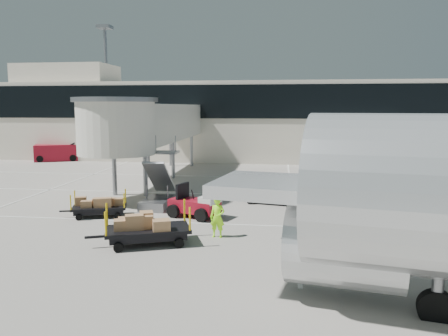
{
  "coord_description": "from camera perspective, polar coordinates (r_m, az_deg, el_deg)",
  "views": [
    {
      "loc": [
        5.35,
        -17.84,
        5.51
      ],
      "look_at": [
        2.07,
        6.89,
        2.0
      ],
      "focal_mm": 35.0,
      "sensor_mm": 36.0,
      "label": 1
    }
  ],
  "objects": [
    {
      "name": "minivan",
      "position": [
        33.61,
        19.14,
        -0.11
      ],
      "size": [
        2.1,
        4.56,
        1.71
      ],
      "rotation": [
        0.0,
        0.0,
        -0.03
      ],
      "color": "silver",
      "rests_on": "ground"
    },
    {
      "name": "box_cart_far",
      "position": [
        22.95,
        -16.14,
        -4.9
      ],
      "size": [
        3.32,
        2.04,
        1.28
      ],
      "rotation": [
        0.0,
        0.0,
        0.3
      ],
      "color": "black",
      "rests_on": "ground"
    },
    {
      "name": "box_cart_near",
      "position": [
        18.04,
        -10.06,
        -7.75
      ],
      "size": [
        4.16,
        2.74,
        1.61
      ],
      "rotation": [
        0.0,
        0.0,
        0.36
      ],
      "color": "black",
      "rests_on": "ground"
    },
    {
      "name": "ground",
      "position": [
        19.42,
        -8.86,
        -8.57
      ],
      "size": [
        140.0,
        140.0,
        0.0
      ],
      "primitive_type": "plane",
      "color": "#9C968B",
      "rests_on": "ground"
    },
    {
      "name": "ground_worker",
      "position": [
        18.59,
        -0.87,
        -6.46
      ],
      "size": [
        0.67,
        0.48,
        1.73
      ],
      "primitive_type": "imported",
      "rotation": [
        0.0,
        0.0,
        -0.11
      ],
      "color": "#9AFF1A",
      "rests_on": "ground"
    },
    {
      "name": "jet_bridge",
      "position": [
        31.54,
        -9.69,
        5.66
      ],
      "size": [
        5.7,
        20.4,
        6.03
      ],
      "color": "beige",
      "rests_on": "ground"
    },
    {
      "name": "baggage_tug",
      "position": [
        22.06,
        -3.72,
        -4.86
      ],
      "size": [
        2.79,
        2.36,
        1.66
      ],
      "rotation": [
        0.0,
        0.0,
        -0.38
      ],
      "color": "maroon",
      "rests_on": "ground"
    },
    {
      "name": "belt_loader",
      "position": [
        47.89,
        -20.93,
        1.88
      ],
      "size": [
        4.86,
        3.36,
        2.2
      ],
      "rotation": [
        0.0,
        0.0,
        0.41
      ],
      "color": "maroon",
      "rests_on": "ground"
    },
    {
      "name": "lane_markings",
      "position": [
        28.37,
        -4.84,
        -3.2
      ],
      "size": [
        40.0,
        30.0,
        0.02
      ],
      "color": "silver",
      "rests_on": "ground"
    },
    {
      "name": "suitcase_cart",
      "position": [
        25.29,
        6.1,
        -3.34
      ],
      "size": [
        3.97,
        2.2,
        1.52
      ],
      "rotation": [
        0.0,
        0.0,
        -0.21
      ],
      "color": "black",
      "rests_on": "ground"
    },
    {
      "name": "terminal",
      "position": [
        48.14,
        0.76,
        6.33
      ],
      "size": [
        64.0,
        12.11,
        15.2
      ],
      "color": "beige",
      "rests_on": "ground"
    }
  ]
}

